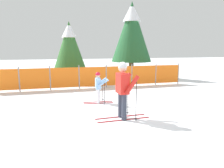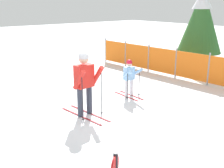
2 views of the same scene
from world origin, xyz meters
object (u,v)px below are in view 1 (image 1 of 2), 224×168
at_px(skier_adult, 123,85).
at_px(skier_child, 99,85).
at_px(conifer_far, 69,45).
at_px(safety_fence, 93,77).
at_px(conifer_near, 132,31).

relative_size(skier_adult, skier_child, 1.43).
bearing_deg(skier_adult, skier_child, 96.81).
bearing_deg(conifer_far, safety_fence, -61.46).
bearing_deg(safety_fence, skier_child, -93.12).
relative_size(skier_child, conifer_near, 0.23).
height_order(skier_child, conifer_near, conifer_near).
relative_size(skier_child, safety_fence, 0.12).
height_order(skier_adult, conifer_far, conifer_far).
bearing_deg(conifer_near, conifer_far, -159.43).
bearing_deg(skier_child, safety_fence, 88.90).
xyz_separation_m(safety_fence, conifer_near, (3.16, 3.60, 2.57)).
height_order(skier_child, conifer_far, conifer_far).
bearing_deg(safety_fence, conifer_near, 48.69).
bearing_deg(conifer_near, skier_adult, -108.61).
distance_m(skier_adult, conifer_near, 9.33).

